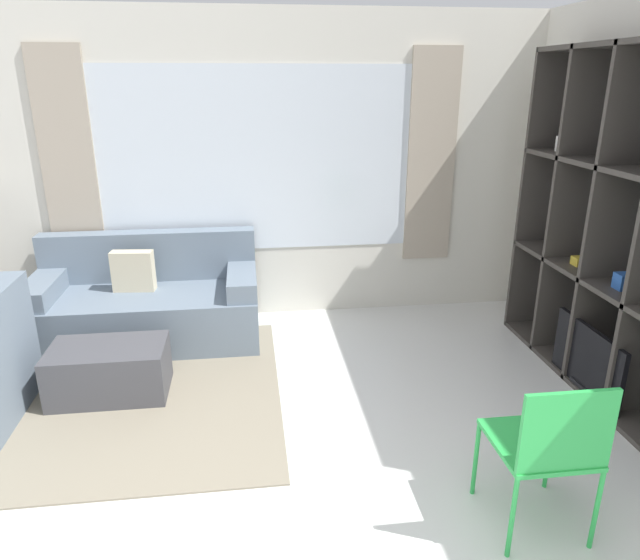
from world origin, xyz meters
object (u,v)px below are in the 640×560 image
Objects in this scene: shelving_unit at (639,239)px; ottoman at (110,371)px; folding_chair at (549,443)px; couch_main at (148,304)px.

ottoman is at bearing 172.68° from shelving_unit.
shelving_unit reaches higher than folding_chair.
couch_main is at bearing -48.87° from folding_chair.
shelving_unit is 3.68m from ottoman.
shelving_unit is at bearing -134.71° from folding_chair.
folding_chair is at bearing -134.71° from shelving_unit.
folding_chair is (2.23, -2.56, 0.20)m from couch_main.
couch_main is (-3.39, 1.39, -0.83)m from shelving_unit.
folding_chair is (-1.16, -1.17, -0.63)m from shelving_unit.
shelving_unit is 3.18× the size of ottoman.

